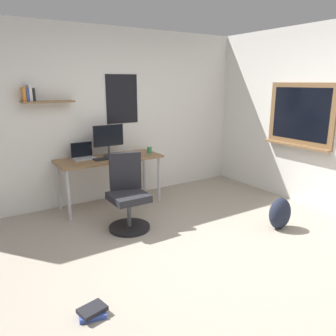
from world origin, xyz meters
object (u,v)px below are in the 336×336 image
Objects in this scene: computer_mouse at (124,156)px; desk at (110,162)px; office_chair at (128,197)px; laptop at (83,155)px; keyboard at (107,159)px; book_stack_on_floor at (92,312)px; backpack at (280,213)px; monitor_primary at (108,138)px; coffee_mug at (149,150)px.

desk is at bearing 159.84° from computer_mouse.
desk is at bearing 81.29° from office_chair.
computer_mouse is at bearing -21.93° from laptop.
laptop is at bearing 140.39° from keyboard.
book_stack_on_floor is (-0.78, -2.37, -0.75)m from laptop.
keyboard is 2.47m from backpack.
monitor_primary is 2.77m from book_stack_on_floor.
laptop is 0.84× the size of keyboard.
desk is 0.39m from laptop.
office_chair reaches higher than coffee_mug.
laptop is 1.29× the size of book_stack_on_floor.
backpack is at bearing -52.85° from desk.
desk is at bearing 127.15° from backpack.
desk is 3.27× the size of monitor_primary.
coffee_mug is 2.92m from book_stack_on_floor.
backpack is (1.46, -1.93, -0.46)m from desk.
office_chair is 3.06× the size of laptop.
book_stack_on_floor is at bearing -115.94° from keyboard.
backpack is (1.80, -2.07, -0.59)m from laptop.
book_stack_on_floor is (-1.04, -2.15, -0.71)m from keyboard.
desk is 0.24m from computer_mouse.
laptop is 0.67× the size of monitor_primary.
book_stack_on_floor is at bearing -116.76° from desk.
book_stack_on_floor is at bearing -108.22° from laptop.
desk is 6.30× the size of book_stack_on_floor.
monitor_primary is at bearing 56.43° from keyboard.
coffee_mug is at bearing 3.90° from keyboard.
monitor_primary reaches higher than computer_mouse.
laptop is 2.60m from book_stack_on_floor.
desk reaches higher than backpack.
computer_mouse is 2.62m from book_stack_on_floor.
laptop reaches higher than desk.
office_chair is 1.20m from coffee_mug.
desk is at bearing -111.47° from monitor_primary.
book_stack_on_floor is at bearing -121.67° from computer_mouse.
monitor_primary reaches higher than office_chair.
monitor_primary reaches higher than backpack.
book_stack_on_floor is at bearing -125.88° from office_chair.
office_chair is at bearing -133.56° from coffee_mug.
computer_mouse reaches higher than book_stack_on_floor.
computer_mouse is (0.17, -0.17, -0.25)m from monitor_primary.
computer_mouse is at bearing 66.74° from office_chair.
coffee_mug is at bearing -9.63° from laptop.
office_chair is at bearing -100.07° from monitor_primary.
desk is 4.89× the size of laptop.
office_chair is (-0.13, -0.85, -0.25)m from desk.
laptop is at bearing 172.75° from monitor_primary.
keyboard is (0.27, -0.22, -0.04)m from laptop.
office_chair reaches higher than desk.
monitor_primary is 1.25× the size of keyboard.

